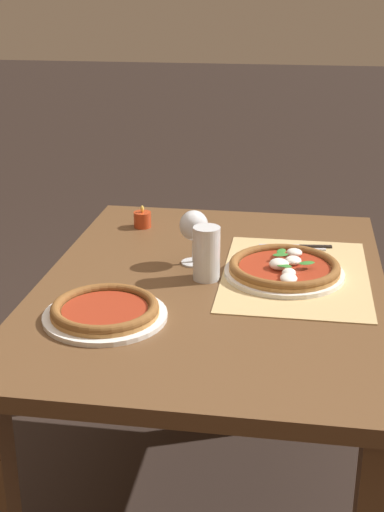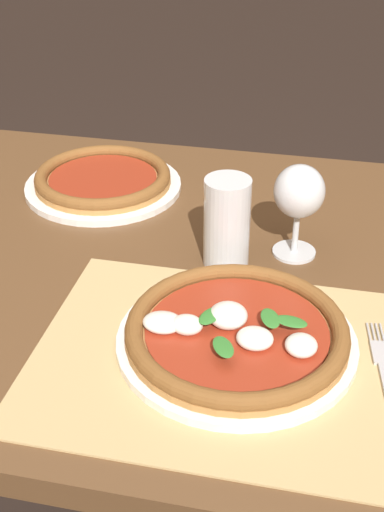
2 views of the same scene
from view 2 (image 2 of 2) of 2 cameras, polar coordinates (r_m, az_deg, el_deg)
name	(u,v)px [view 2 (image 2 of 2)]	position (r m, az deg, el deg)	size (l,w,h in m)	color
dining_table	(213,321)	(1.18, 1.73, -5.25)	(1.23, 0.90, 0.74)	brown
paper_placemat	(240,361)	(0.94, 3.89, -8.40)	(0.54, 0.39, 0.00)	tan
pizza_near	(236,333)	(0.95, 3.56, -6.20)	(0.32, 0.32, 0.05)	white
pizza_far	(103,180)	(1.36, -7.13, 6.04)	(0.29, 0.29, 0.04)	white
wine_glass	(299,195)	(1.12, 8.55, 4.83)	(0.08, 0.08, 0.16)	silver
pint_glass	(227,224)	(1.10, 2.81, 2.57)	(0.07, 0.07, 0.15)	silver
fork	(384,371)	(0.95, 15.12, -8.87)	(0.04, 0.20, 0.00)	#B7B7BC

